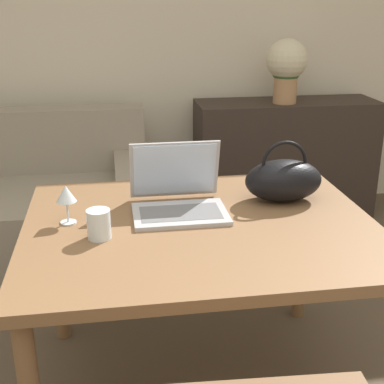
{
  "coord_description": "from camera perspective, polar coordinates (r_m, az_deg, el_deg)",
  "views": [
    {
      "loc": [
        -0.32,
        -0.88,
        1.49
      ],
      "look_at": [
        -0.05,
        0.84,
        0.85
      ],
      "focal_mm": 50.0,
      "sensor_mm": 36.0,
      "label": 1
    }
  ],
  "objects": [
    {
      "name": "laptop",
      "position": [
        2.01,
        -1.55,
        -0.06
      ],
      "size": [
        0.35,
        0.31,
        0.25
      ],
      "color": "#ADADB2",
      "rests_on": "dining_table"
    },
    {
      "name": "handbag",
      "position": [
        2.12,
        9.72,
        1.31
      ],
      "size": [
        0.3,
        0.19,
        0.24
      ],
      "color": "black",
      "rests_on": "dining_table"
    },
    {
      "name": "flower_vase",
      "position": [
        3.61,
        10.05,
        13.11
      ],
      "size": [
        0.27,
        0.27,
        0.41
      ],
      "color": "tan",
      "rests_on": "sideboard"
    },
    {
      "name": "drinking_glass",
      "position": [
        1.8,
        -9.91,
        -3.4
      ],
      "size": [
        0.08,
        0.08,
        0.1
      ],
      "color": "silver",
      "rests_on": "dining_table"
    },
    {
      "name": "sideboard",
      "position": [
        3.8,
        9.81,
        3.48
      ],
      "size": [
        1.23,
        0.4,
        0.81
      ],
      "color": "#332823",
      "rests_on": "ground_plane"
    },
    {
      "name": "dining_table",
      "position": [
        1.94,
        0.94,
        -5.47
      ],
      "size": [
        1.25,
        1.01,
        0.73
      ],
      "color": "brown",
      "rests_on": "ground_plane"
    },
    {
      "name": "wine_glass",
      "position": [
        1.92,
        -13.27,
        -0.38
      ],
      "size": [
        0.07,
        0.07,
        0.14
      ],
      "color": "silver",
      "rests_on": "dining_table"
    },
    {
      "name": "wall_back",
      "position": [
        3.76,
        -4.2,
        18.13
      ],
      "size": [
        10.0,
        0.06,
        2.7
      ],
      "color": "beige",
      "rests_on": "ground_plane"
    }
  ]
}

